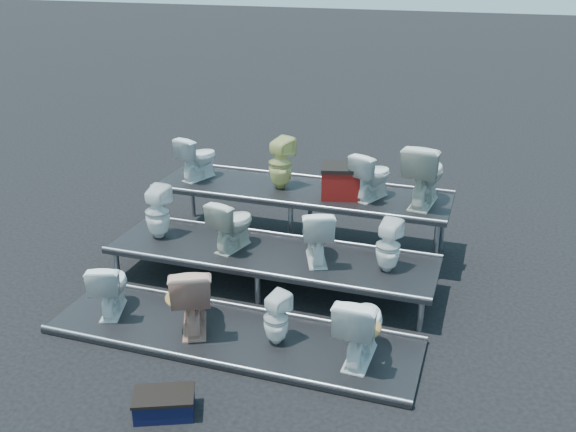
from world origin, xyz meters
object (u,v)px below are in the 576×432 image
(toilet_2, at_px, (276,318))
(toilet_7, at_px, (388,246))
(toilet_0, at_px, (110,286))
(toilet_5, at_px, (232,223))
(toilet_4, at_px, (157,212))
(toilet_3, at_px, (360,325))
(toilet_11, at_px, (424,174))
(toilet_1, at_px, (192,295))
(red_crate, at_px, (342,183))
(step_stool, at_px, (164,405))
(toilet_6, at_px, (316,234))
(toilet_9, at_px, (280,163))
(toilet_8, at_px, (198,157))
(toilet_10, at_px, (372,175))

(toilet_2, xyz_separation_m, toilet_7, (0.96, 1.30, 0.42))
(toilet_0, bearing_deg, toilet_5, -146.46)
(toilet_4, bearing_deg, toilet_3, 161.29)
(toilet_0, xyz_separation_m, toilet_11, (3.24, 2.60, 0.89))
(toilet_0, height_order, toilet_2, toilet_0)
(toilet_2, distance_m, toilet_11, 3.00)
(toilet_1, distance_m, toilet_4, 1.75)
(toilet_0, bearing_deg, red_crate, -148.83)
(toilet_1, relative_size, toilet_3, 1.04)
(toilet_1, bearing_deg, toilet_0, -24.93)
(toilet_1, bearing_deg, toilet_3, 155.07)
(step_stool, bearing_deg, toilet_6, 51.90)
(toilet_6, distance_m, toilet_9, 1.64)
(toilet_5, distance_m, toilet_8, 1.74)
(toilet_6, distance_m, red_crate, 1.25)
(toilet_0, distance_m, toilet_4, 1.37)
(toilet_10, relative_size, toilet_11, 0.77)
(toilet_4, height_order, toilet_10, toilet_10)
(toilet_5, distance_m, toilet_11, 2.63)
(toilet_4, xyz_separation_m, red_crate, (2.20, 1.23, 0.24))
(toilet_6, height_order, red_crate, red_crate)
(toilet_1, height_order, toilet_3, toilet_1)
(toilet_5, height_order, toilet_7, toilet_5)
(toilet_2, distance_m, toilet_8, 3.46)
(toilet_5, distance_m, toilet_7, 2.01)
(toilet_11, xyz_separation_m, step_stool, (-1.81, -3.97, -1.19))
(toilet_4, bearing_deg, toilet_11, -154.09)
(toilet_7, height_order, toilet_8, toilet_8)
(toilet_6, distance_m, step_stool, 2.85)
(toilet_10, bearing_deg, toilet_5, 64.66)
(toilet_0, distance_m, toilet_5, 1.70)
(toilet_2, xyz_separation_m, toilet_11, (1.18, 2.60, 0.93))
(toilet_3, relative_size, toilet_4, 1.11)
(toilet_0, distance_m, toilet_2, 2.06)
(toilet_6, height_order, toilet_9, toilet_9)
(toilet_0, bearing_deg, toilet_9, -133.70)
(toilet_7, height_order, toilet_10, toilet_10)
(toilet_5, relative_size, red_crate, 1.23)
(toilet_2, distance_m, toilet_9, 2.87)
(toilet_1, bearing_deg, toilet_2, 155.07)
(toilet_1, distance_m, toilet_8, 2.93)
(toilet_5, bearing_deg, toilet_6, -165.68)
(toilet_4, xyz_separation_m, toilet_6, (2.19, 0.00, -0.00))
(toilet_0, height_order, toilet_6, toilet_6)
(step_stool, bearing_deg, toilet_1, 81.53)
(toilet_11, bearing_deg, step_stool, 71.97)
(toilet_2, distance_m, toilet_3, 0.93)
(toilet_11, height_order, step_stool, toilet_11)
(toilet_4, distance_m, toilet_8, 1.35)
(toilet_6, bearing_deg, toilet_4, -21.67)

